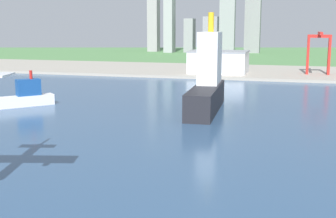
{
  "coord_description": "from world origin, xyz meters",
  "views": [
    {
      "loc": [
        60.43,
        17.42,
        48.51
      ],
      "look_at": [
        18.11,
        168.53,
        19.46
      ],
      "focal_mm": 48.52,
      "sensor_mm": 36.0,
      "label": 1
    }
  ],
  "objects_px": {
    "ferry_boat": "(24,97)",
    "warehouse_main": "(219,62)",
    "cargo_ship": "(207,82)",
    "port_crane_red": "(319,44)"
  },
  "relations": [
    {
      "from": "ferry_boat",
      "to": "warehouse_main",
      "type": "xyz_separation_m",
      "value": [
        84.8,
        204.29,
        7.21
      ]
    },
    {
      "from": "cargo_ship",
      "to": "ferry_boat",
      "type": "height_order",
      "value": "cargo_ship"
    },
    {
      "from": "cargo_ship",
      "to": "ferry_boat",
      "type": "relative_size",
      "value": 2.13
    },
    {
      "from": "port_crane_red",
      "to": "warehouse_main",
      "type": "distance_m",
      "value": 95.22
    },
    {
      "from": "ferry_boat",
      "to": "port_crane_red",
      "type": "relative_size",
      "value": 0.72
    },
    {
      "from": "cargo_ship",
      "to": "warehouse_main",
      "type": "bearing_deg",
      "value": 97.37
    },
    {
      "from": "cargo_ship",
      "to": "ferry_boat",
      "type": "bearing_deg",
      "value": -169.62
    },
    {
      "from": "cargo_ship",
      "to": "ferry_boat",
      "type": "distance_m",
      "value": 110.93
    },
    {
      "from": "port_crane_red",
      "to": "warehouse_main",
      "type": "relative_size",
      "value": 0.84
    },
    {
      "from": "cargo_ship",
      "to": "port_crane_red",
      "type": "distance_m",
      "value": 206.38
    }
  ]
}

